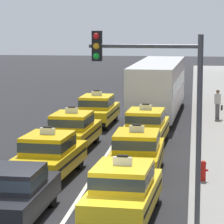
# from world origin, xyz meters

# --- Properties ---
(lane_stripe_left_right) EXTENTS (0.14, 80.00, 0.01)m
(lane_stripe_left_right) POSITION_xyz_m (0.00, 20.00, 0.00)
(lane_stripe_left_right) COLOR silver
(lane_stripe_left_right) RESTS_ON ground
(sedan_left_nearest) EXTENTS (1.87, 4.34, 1.58)m
(sedan_left_nearest) POSITION_xyz_m (-1.45, 1.32, 0.85)
(sedan_left_nearest) COLOR black
(sedan_left_nearest) RESTS_ON ground
(taxi_left_second) EXTENTS (2.12, 4.67, 1.96)m
(taxi_left_second) POSITION_xyz_m (-1.58, 6.32, 0.88)
(taxi_left_second) COLOR black
(taxi_left_second) RESTS_ON ground
(taxi_left_third) EXTENTS (2.03, 4.64, 1.96)m
(taxi_left_third) POSITION_xyz_m (-1.69, 11.55, 0.88)
(taxi_left_third) COLOR black
(taxi_left_third) RESTS_ON ground
(taxi_left_fourth) EXTENTS (1.97, 4.62, 1.96)m
(taxi_left_fourth) POSITION_xyz_m (-1.54, 17.97, 0.88)
(taxi_left_fourth) COLOR black
(taxi_left_fourth) RESTS_ON ground
(taxi_right_nearest) EXTENTS (2.07, 4.66, 1.96)m
(taxi_right_nearest) POSITION_xyz_m (1.69, 1.80, 0.88)
(taxi_right_nearest) COLOR black
(taxi_right_nearest) RESTS_ON ground
(taxi_right_second) EXTENTS (1.85, 4.57, 1.96)m
(taxi_right_second) POSITION_xyz_m (1.61, 7.21, 0.88)
(taxi_right_second) COLOR black
(taxi_right_second) RESTS_ON ground
(taxi_right_third) EXTENTS (2.01, 4.63, 1.96)m
(taxi_right_third) POSITION_xyz_m (1.51, 12.93, 0.88)
(taxi_right_third) COLOR black
(taxi_right_third) RESTS_ON ground
(bus_right_fourth) EXTENTS (2.94, 11.29, 3.22)m
(bus_right_fourth) POSITION_xyz_m (1.56, 22.14, 1.82)
(bus_right_fourth) COLOR black
(bus_right_fourth) RESTS_ON ground
(sedan_right_fifth) EXTENTS (2.08, 4.42, 1.58)m
(sedan_right_fifth) POSITION_xyz_m (1.58, 30.63, 0.85)
(sedan_right_fifth) COLOR black
(sedan_right_fifth) RESTS_ON ground
(pedestrian_mid_block) EXTENTS (0.47, 0.24, 1.68)m
(pedestrian_mid_block) POSITION_xyz_m (5.06, 20.12, 0.99)
(pedestrian_mid_block) COLOR slate
(pedestrian_mid_block) RESTS_ON sidewalk_curb
(fire_hydrant) EXTENTS (0.36, 0.22, 0.73)m
(fire_hydrant) POSITION_xyz_m (4.08, 6.06, 0.55)
(fire_hydrant) COLOR red
(fire_hydrant) RESTS_ON sidewalk_curb
(traffic_light_pole) EXTENTS (2.87, 0.33, 5.58)m
(traffic_light_pole) POSITION_xyz_m (2.89, -0.29, 3.82)
(traffic_light_pole) COLOR #47474C
(traffic_light_pole) RESTS_ON ground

